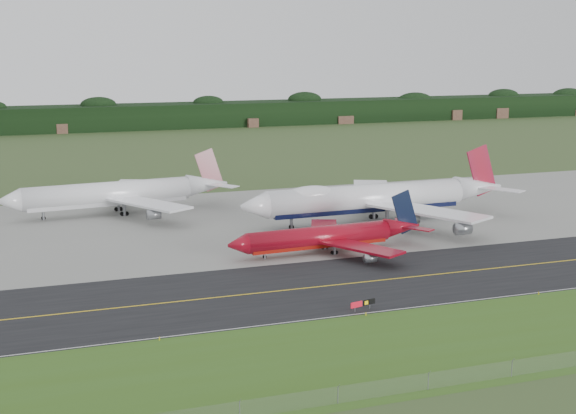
{
  "coord_description": "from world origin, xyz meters",
  "views": [
    {
      "loc": [
        -52.51,
        -129.07,
        41.62
      ],
      "look_at": [
        0.21,
        22.0,
        9.02
      ],
      "focal_mm": 50.0,
      "sensor_mm": 36.0,
      "label": 1
    }
  ],
  "objects_px": {
    "jet_ba_747": "(375,198)",
    "taxiway_sign": "(363,303)",
    "jet_red_737": "(329,236)",
    "jet_star_tail": "(120,194)"
  },
  "relations": [
    {
      "from": "jet_red_737",
      "to": "jet_star_tail",
      "type": "height_order",
      "value": "jet_star_tail"
    },
    {
      "from": "jet_ba_747",
      "to": "taxiway_sign",
      "type": "height_order",
      "value": "jet_ba_747"
    },
    {
      "from": "jet_red_737",
      "to": "jet_star_tail",
      "type": "relative_size",
      "value": 0.75
    },
    {
      "from": "jet_red_737",
      "to": "jet_star_tail",
      "type": "bearing_deg",
      "value": 123.91
    },
    {
      "from": "jet_ba_747",
      "to": "taxiway_sign",
      "type": "distance_m",
      "value": 65.21
    },
    {
      "from": "jet_ba_747",
      "to": "jet_red_737",
      "type": "xyz_separation_m",
      "value": [
        -20.71,
        -22.21,
        -2.68
      ]
    },
    {
      "from": "jet_ba_747",
      "to": "jet_red_737",
      "type": "height_order",
      "value": "jet_ba_747"
    },
    {
      "from": "jet_ba_747",
      "to": "jet_star_tail",
      "type": "distance_m",
      "value": 63.36
    },
    {
      "from": "taxiway_sign",
      "to": "jet_red_737",
      "type": "bearing_deg",
      "value": 76.28
    },
    {
      "from": "taxiway_sign",
      "to": "jet_star_tail",
      "type": "bearing_deg",
      "value": 106.67
    }
  ]
}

